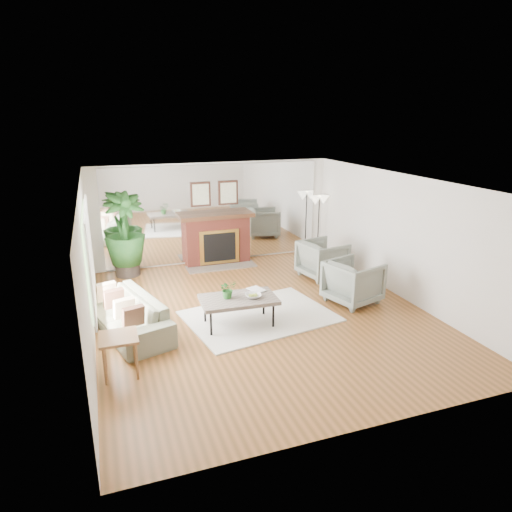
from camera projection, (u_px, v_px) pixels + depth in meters
name	position (u px, v px, depth m)	size (l,w,h in m)	color
ground	(262.00, 314.00, 8.62)	(7.00, 7.00, 0.00)	brown
wall_left	(88.00, 269.00, 7.30)	(0.02, 7.00, 2.50)	silver
wall_right	(401.00, 237.00, 9.20)	(0.02, 7.00, 2.50)	silver
wall_back	(214.00, 213.00, 11.39)	(6.00, 0.02, 2.50)	silver
mirror_panel	(215.00, 213.00, 11.38)	(5.40, 0.04, 2.40)	silver
window_panel	(89.00, 255.00, 7.64)	(0.04, 2.40, 1.50)	#B2E09E
fireplace	(217.00, 238.00, 11.36)	(1.85, 0.83, 2.05)	maroon
area_rug	(259.00, 316.00, 8.50)	(2.61, 1.87, 0.03)	white
coffee_table	(239.00, 300.00, 8.02)	(1.37, 0.84, 0.53)	#6A5F54
sofa	(127.00, 314.00, 7.85)	(2.17, 0.85, 0.63)	gray
armchair_back	(322.00, 259.00, 10.48)	(0.91, 0.94, 0.86)	gray
armchair_front	(353.00, 282.00, 9.06)	(0.92, 0.95, 0.86)	gray
side_table	(119.00, 342.00, 6.48)	(0.54, 0.54, 0.61)	olive
potted_ficus	(125.00, 232.00, 10.40)	(1.11, 1.11, 1.93)	#2A231F
floor_lamp	(319.00, 205.00, 11.84)	(0.52, 0.29, 1.59)	black
tabletop_plant	(228.00, 289.00, 7.96)	(0.29, 0.25, 0.33)	#2A5D22
fruit_bowl	(253.00, 296.00, 8.00)	(0.28, 0.28, 0.07)	olive
book	(251.00, 291.00, 8.27)	(0.23, 0.32, 0.02)	olive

